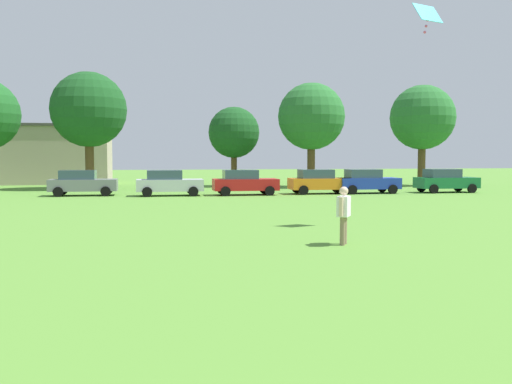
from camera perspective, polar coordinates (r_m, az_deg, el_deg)
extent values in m
plane|color=#568C33|center=(29.46, -11.88, -1.41)|extent=(160.00, 160.00, 0.00)
cylinder|color=#8C7259|center=(16.25, 8.89, -3.99)|extent=(0.16, 0.16, 0.83)
cylinder|color=#8C7259|center=(16.49, 9.07, -3.88)|extent=(0.16, 0.16, 0.83)
cube|color=white|center=(16.29, 9.01, -1.46)|extent=(0.55, 0.63, 0.59)
cylinder|color=beige|center=(15.95, 8.75, -1.50)|extent=(0.12, 0.12, 0.55)
cylinder|color=beige|center=(16.62, 9.25, -1.30)|extent=(0.12, 0.12, 0.55)
sphere|color=beige|center=(16.26, 9.02, 0.09)|extent=(0.26, 0.26, 0.26)
cube|color=#3FBFE5|center=(22.12, 17.24, 17.17)|extent=(1.21, 0.85, 0.70)
sphere|color=#F24C8C|center=(22.06, 17.23, 16.54)|extent=(0.10, 0.10, 0.10)
sphere|color=#F24C8C|center=(21.99, 17.10, 16.00)|extent=(0.10, 0.10, 0.10)
sphere|color=#F24C8C|center=(21.92, 16.97, 15.45)|extent=(0.10, 0.10, 0.10)
cube|color=slate|center=(38.03, -17.31, 0.69)|extent=(4.30, 1.80, 0.76)
cube|color=#334756|center=(38.04, -17.85, 1.71)|extent=(2.24, 1.58, 0.60)
cylinder|color=black|center=(38.80, -15.00, 0.22)|extent=(0.64, 0.22, 0.64)
cylinder|color=black|center=(37.01, -15.22, 0.06)|extent=(0.64, 0.22, 0.64)
cylinder|color=black|center=(39.14, -19.27, 0.17)|extent=(0.64, 0.22, 0.64)
cylinder|color=black|center=(37.36, -19.69, 0.01)|extent=(0.64, 0.22, 0.64)
cube|color=silver|center=(36.66, -8.85, 0.71)|extent=(4.30, 1.80, 0.76)
cube|color=#334756|center=(36.62, -9.40, 1.76)|extent=(2.24, 1.58, 0.60)
cylinder|color=black|center=(37.65, -6.66, 0.22)|extent=(0.64, 0.22, 0.64)
cylinder|color=black|center=(35.86, -6.46, 0.05)|extent=(0.64, 0.22, 0.64)
cylinder|color=black|center=(37.57, -11.11, 0.17)|extent=(0.64, 0.22, 0.64)
cylinder|color=black|center=(35.77, -11.14, 0.00)|extent=(0.64, 0.22, 0.64)
cube|color=red|center=(36.94, -1.09, 0.77)|extent=(4.30, 1.80, 0.76)
cube|color=#334756|center=(36.86, -1.62, 1.82)|extent=(2.24, 1.58, 0.60)
cylinder|color=black|center=(38.11, 0.86, 0.29)|extent=(0.64, 0.22, 0.64)
cylinder|color=black|center=(36.35, 1.42, 0.12)|extent=(0.64, 0.22, 0.64)
cylinder|color=black|center=(37.64, -3.51, 0.24)|extent=(0.64, 0.22, 0.64)
cylinder|color=black|center=(35.86, -3.16, 0.07)|extent=(0.64, 0.22, 0.64)
cube|color=orange|center=(38.42, 6.66, 0.86)|extent=(4.30, 1.80, 0.76)
cube|color=#334756|center=(38.30, 6.18, 1.87)|extent=(2.24, 1.58, 0.60)
cylinder|color=black|center=(39.75, 8.29, 0.39)|extent=(0.64, 0.22, 0.64)
cylinder|color=black|center=(38.05, 9.16, 0.24)|extent=(0.64, 0.22, 0.64)
cylinder|color=black|center=(38.90, 4.21, 0.35)|extent=(0.64, 0.22, 0.64)
cylinder|color=black|center=(37.17, 4.91, 0.19)|extent=(0.64, 0.22, 0.64)
cube|color=#1E38AD|center=(39.40, 11.42, 0.88)|extent=(4.30, 1.80, 0.76)
cube|color=#334756|center=(39.25, 10.96, 1.87)|extent=(2.24, 1.58, 0.60)
cylinder|color=black|center=(40.81, 12.84, 0.42)|extent=(0.64, 0.22, 0.64)
cylinder|color=black|center=(39.17, 13.89, 0.27)|extent=(0.64, 0.22, 0.64)
cylinder|color=black|center=(39.74, 8.97, 0.38)|extent=(0.64, 0.22, 0.64)
cylinder|color=black|center=(38.05, 9.88, 0.23)|extent=(0.64, 0.22, 0.64)
cube|color=#196B38|center=(41.88, 19.00, 0.92)|extent=(4.30, 1.80, 0.76)
cube|color=#334756|center=(41.69, 18.60, 1.85)|extent=(2.24, 1.58, 0.60)
cylinder|color=black|center=(43.41, 20.08, 0.48)|extent=(0.64, 0.22, 0.64)
cylinder|color=black|center=(41.88, 21.33, 0.34)|extent=(0.64, 0.22, 0.64)
cylinder|color=black|center=(42.00, 16.64, 0.45)|extent=(0.64, 0.22, 0.64)
cylinder|color=black|center=(40.41, 17.81, 0.31)|extent=(0.64, 0.22, 0.64)
cylinder|color=brown|center=(45.84, -16.73, 2.65)|extent=(0.69, 0.69, 3.75)
sphere|color=#194C1E|center=(45.98, -16.83, 8.12)|extent=(5.92, 5.92, 5.92)
cylinder|color=brown|center=(47.77, -2.28, 2.25)|extent=(0.51, 0.51, 2.77)
sphere|color=#194C1E|center=(47.80, -2.29, 6.14)|extent=(4.38, 4.38, 4.38)
cylinder|color=brown|center=(46.80, 5.69, 2.68)|extent=(0.65, 0.65, 3.54)
sphere|color=#286B2D|center=(46.91, 5.72, 7.75)|extent=(5.59, 5.59, 5.59)
cylinder|color=brown|center=(51.29, 16.66, 2.66)|extent=(0.66, 0.66, 3.60)
sphere|color=#286B2D|center=(51.40, 16.75, 7.37)|extent=(5.69, 5.69, 5.69)
cube|color=tan|center=(56.33, -19.93, 3.54)|extent=(10.08, 6.57, 5.31)
cube|color=#4C4742|center=(56.40, -19.99, 6.36)|extent=(10.48, 6.84, 0.24)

